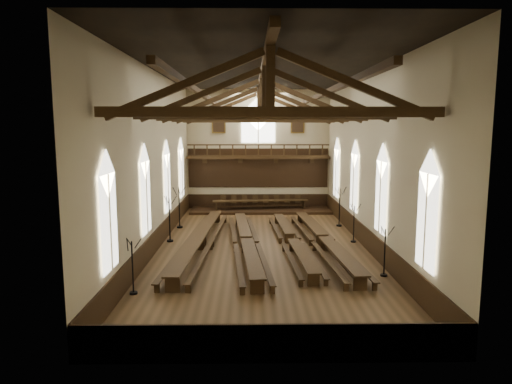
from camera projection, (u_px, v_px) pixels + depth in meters
ground at (262, 248)px, 26.29m from camera, size 26.00×26.00×0.00m
room_walls at (262, 135)px, 25.38m from camera, size 26.00×26.00×26.00m
wainscot_band at (262, 237)px, 26.21m from camera, size 12.00×26.00×1.20m
side_windows at (262, 183)px, 25.76m from camera, size 11.85×19.80×4.50m
end_window at (258, 123)px, 38.04m from camera, size 2.80×0.12×3.80m
minstrels_gallery at (258, 163)px, 38.27m from camera, size 11.80×1.24×3.70m
portraits at (258, 125)px, 38.05m from camera, size 7.75×0.09×1.45m
roof_trusses at (262, 103)px, 25.13m from camera, size 11.70×25.70×2.80m
refectory_row_a at (200, 238)px, 26.06m from camera, size 2.01×14.92×0.80m
refectory_row_b at (246, 241)px, 25.67m from camera, size 2.04×14.50×0.75m
refectory_row_c at (291, 239)px, 26.29m from camera, size 1.70×13.69×0.67m
refectory_row_d at (323, 239)px, 26.08m from camera, size 2.00×14.48×0.75m
dais at (261, 210)px, 37.56m from camera, size 11.40×3.14×0.21m
high_table at (261, 201)px, 37.46m from camera, size 7.88×1.68×0.73m
high_chairs at (260, 201)px, 38.23m from camera, size 6.77×0.48×1.03m
candelabrum_left_near at (133, 277)px, 18.88m from camera, size 0.67×0.73×2.39m
candelabrum_left_mid at (170, 228)px, 27.54m from camera, size 0.83×0.84×2.82m
candelabrum_left_far at (179, 216)px, 31.31m from camera, size 0.86×0.80×2.85m
candelabrum_right_near at (384, 261)px, 21.16m from camera, size 0.66×0.73×2.38m
candelabrum_right_mid at (354, 231)px, 27.43m from camera, size 0.68×0.71×2.36m
candelabrum_right_far at (339, 214)px, 31.85m from camera, size 0.85×0.79×2.79m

